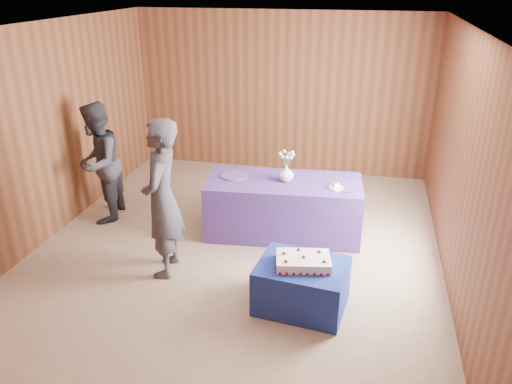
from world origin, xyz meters
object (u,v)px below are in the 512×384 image
(cake_table, at_px, (302,286))
(vase, at_px, (286,173))
(guest_left, at_px, (162,199))
(sheet_cake, at_px, (303,261))
(serving_table, at_px, (284,207))
(guest_right, at_px, (98,163))

(cake_table, distance_m, vase, 1.76)
(guest_left, bearing_deg, vase, 128.25)
(cake_table, distance_m, sheet_cake, 0.30)
(cake_table, relative_size, sheet_cake, 1.43)
(serving_table, bearing_deg, cake_table, -78.69)
(cake_table, distance_m, serving_table, 1.65)
(guest_left, height_order, guest_right, guest_left)
(serving_table, height_order, guest_right, guest_right)
(cake_table, bearing_deg, guest_left, 175.05)
(guest_right, bearing_deg, vase, 83.24)
(sheet_cake, relative_size, guest_right, 0.38)
(cake_table, xyz_separation_m, guest_right, (-3.03, 1.43, 0.59))
(cake_table, height_order, vase, vase)
(sheet_cake, relative_size, guest_left, 0.34)
(vase, bearing_deg, guest_left, -133.19)
(cake_table, relative_size, guest_left, 0.49)
(sheet_cake, bearing_deg, guest_right, 144.03)
(vase, distance_m, guest_right, 2.58)
(serving_table, xyz_separation_m, guest_left, (-1.16, -1.24, 0.54))
(guest_left, bearing_deg, sheet_cake, 69.85)
(serving_table, relative_size, vase, 9.52)
(sheet_cake, distance_m, guest_right, 3.37)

